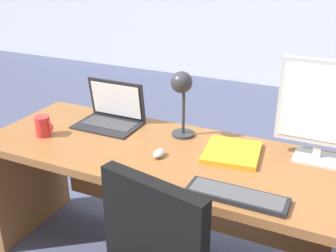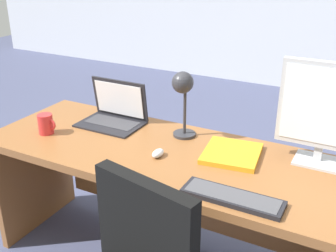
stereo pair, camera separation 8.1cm
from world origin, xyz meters
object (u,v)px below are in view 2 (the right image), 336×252
object	(u,v)px
keyboard	(232,197)
desk_lamp	(183,91)
mouse	(158,153)
coffee_mug	(46,124)
monitor	(325,110)
book	(232,153)
desk	(169,181)
laptop	(116,110)

from	to	relation	value
keyboard	desk_lamp	size ratio (longest dim) A/B	1.14
mouse	keyboard	bearing A→B (deg)	-22.84
coffee_mug	monitor	bearing A→B (deg)	14.09
mouse	book	world-z (taller)	mouse
desk	laptop	size ratio (longest dim) A/B	5.35
book	mouse	bearing A→B (deg)	-150.43
monitor	keyboard	world-z (taller)	monitor
keyboard	book	size ratio (longest dim) A/B	1.29
laptop	coffee_mug	world-z (taller)	laptop
desk_lamp	coffee_mug	distance (m)	0.76
desk	book	xyz separation A→B (m)	(0.31, 0.06, 0.21)
monitor	desk_lamp	distance (m)	0.67
laptop	mouse	bearing A→B (deg)	-32.12
desk	mouse	world-z (taller)	mouse
keyboard	mouse	distance (m)	0.47
desk	monitor	size ratio (longest dim) A/B	3.93
desk	keyboard	xyz separation A→B (m)	(0.44, -0.30, 0.20)
monitor	coffee_mug	xyz separation A→B (m)	(-1.34, -0.34, -0.21)
desk	laptop	world-z (taller)	laptop
desk	desk_lamp	bearing A→B (deg)	87.42
mouse	desk_lamp	world-z (taller)	desk_lamp
keyboard	laptop	bearing A→B (deg)	152.38
mouse	desk_lamp	size ratio (longest dim) A/B	0.23
mouse	desk	bearing A→B (deg)	91.13
laptop	desk_lamp	world-z (taller)	desk_lamp
desk	laptop	xyz separation A→B (m)	(-0.42, 0.15, 0.27)
laptop	book	distance (m)	0.74
desk	mouse	distance (m)	0.24
monitor	mouse	bearing A→B (deg)	-156.64
desk_lamp	laptop	bearing A→B (deg)	177.91
desk_lamp	book	xyz separation A→B (m)	(0.30, -0.08, -0.24)
laptop	desk_lamp	bearing A→B (deg)	-2.09
monitor	coffee_mug	size ratio (longest dim) A/B	4.37
coffee_mug	keyboard	bearing A→B (deg)	-7.28
monitor	laptop	bearing A→B (deg)	-178.68
monitor	keyboard	bearing A→B (deg)	-116.80
laptop	book	bearing A→B (deg)	-7.31
desk	monitor	distance (m)	0.84
laptop	mouse	size ratio (longest dim) A/B	4.32
desk_lamp	desk	bearing A→B (deg)	-92.58
desk	book	bearing A→B (deg)	10.93
keyboard	coffee_mug	world-z (taller)	coffee_mug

